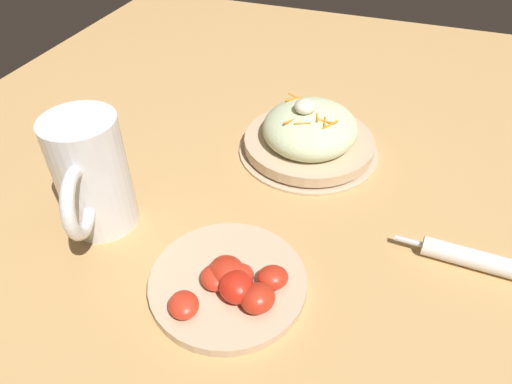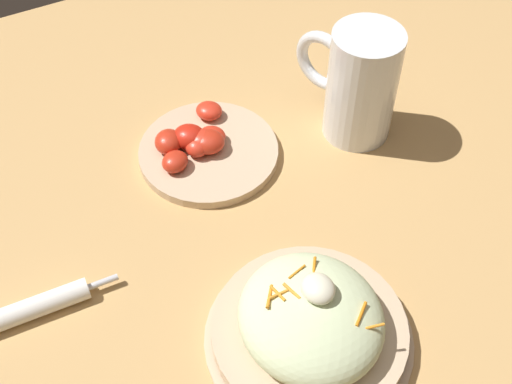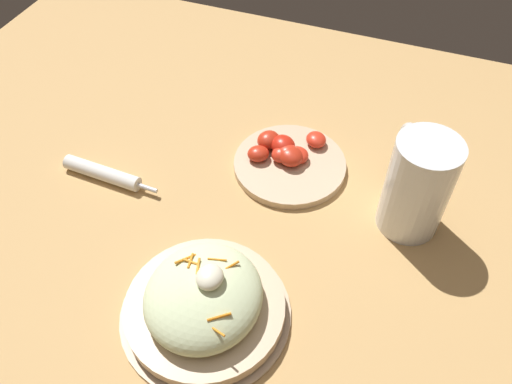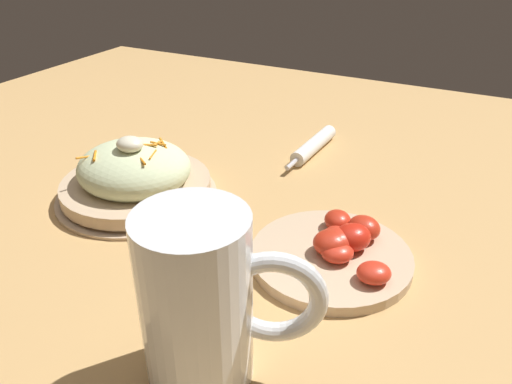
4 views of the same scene
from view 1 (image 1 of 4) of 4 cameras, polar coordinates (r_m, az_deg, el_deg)
The scene contains 5 objects.
ground_plane at distance 0.74m, azimuth 7.58°, elevation 2.58°, with size 1.43×1.43×0.00m, color tan.
salad_plate at distance 0.77m, azimuth 6.68°, elevation 7.08°, with size 0.23×0.23×0.10m.
beer_mug at distance 0.64m, azimuth -19.60°, elevation 1.22°, with size 0.15×0.10×0.17m.
napkin_roll at distance 0.65m, azimuth 25.92°, elevation -7.63°, with size 0.03×0.18×0.03m.
tomato_plate at distance 0.56m, azimuth -3.22°, elevation -11.18°, with size 0.19×0.19×0.04m.
Camera 1 is at (0.58, 0.10, 0.46)m, focal length 32.10 mm.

